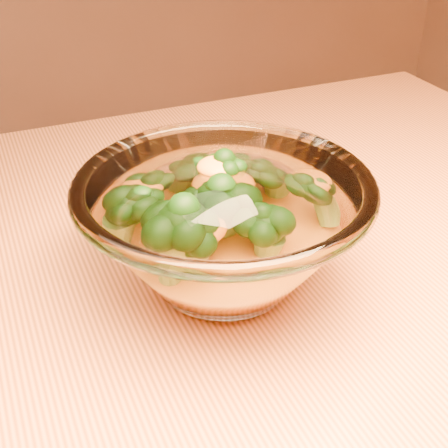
# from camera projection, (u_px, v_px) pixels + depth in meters

# --- Properties ---
(table) EXTENTS (1.20, 0.80, 0.75)m
(table) POSITION_uv_depth(u_px,v_px,m) (129.00, 380.00, 0.59)
(table) COLOR #DC7A42
(table) RESTS_ON ground
(glass_bowl) EXTENTS (0.25, 0.25, 0.11)m
(glass_bowl) POSITION_uv_depth(u_px,v_px,m) (224.00, 229.00, 0.52)
(glass_bowl) COLOR white
(glass_bowl) RESTS_ON table
(cheese_sauce) EXTENTS (0.14, 0.14, 0.04)m
(cheese_sauce) POSITION_uv_depth(u_px,v_px,m) (224.00, 252.00, 0.54)
(cheese_sauce) COLOR orange
(cheese_sauce) RESTS_ON glass_bowl
(broccoli_heap) EXTENTS (0.18, 0.14, 0.08)m
(broccoli_heap) POSITION_uv_depth(u_px,v_px,m) (210.00, 210.00, 0.52)
(broccoli_heap) COLOR black
(broccoli_heap) RESTS_ON cheese_sauce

